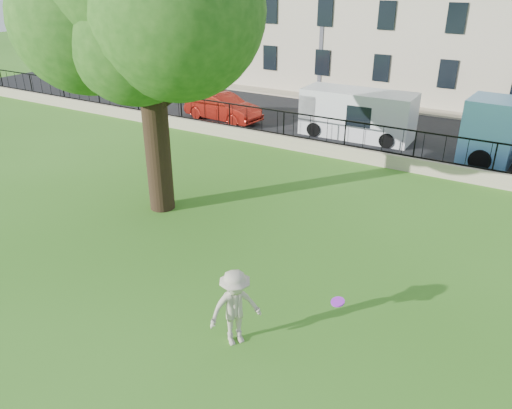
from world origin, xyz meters
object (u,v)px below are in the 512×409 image
Objects in this scene: frisbee at (338,302)px; white_van at (358,114)px; man at (235,308)px; red_sedan at (223,107)px.

white_van is (-5.40, 15.73, -0.61)m from frisbee.
man reaches higher than red_sedan.
man is at bearing -79.79° from white_van.
white_van reaches higher than man.
red_sedan is (-12.75, 14.73, -1.01)m from frisbee.
white_van is (7.35, 1.00, 0.40)m from red_sedan.
white_van reaches higher than frisbee.
frisbee reaches higher than red_sedan.
white_van reaches higher than red_sedan.
red_sedan is at bearing 70.86° from man.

